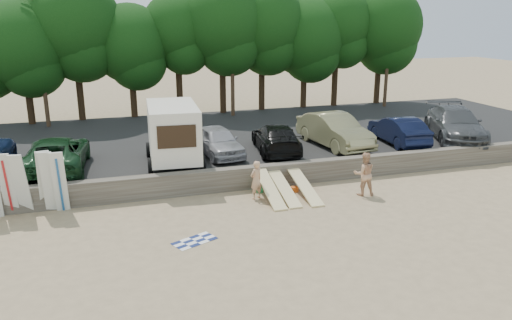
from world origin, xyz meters
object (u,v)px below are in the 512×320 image
object	(u,v)px
beachgoer_b	(364,174)
beachgoer_a	(256,180)
car_1	(56,154)
car_2	(218,141)
car_5	(398,130)
car_6	(455,124)
box_trailer	(173,131)
cooler	(259,188)
car_3	(276,138)
car_4	(334,130)

from	to	relation	value
beachgoer_b	beachgoer_a	bearing A→B (deg)	0.85
car_1	car_2	world-z (taller)	car_1
car_5	beachgoer_b	xyz separation A→B (m)	(-4.86, -5.03, -0.49)
car_5	car_6	world-z (taller)	car_6
box_trailer	cooler	xyz separation A→B (m)	(3.20, -3.13, -2.10)
car_3	beachgoer_a	size ratio (longest dim) A/B	3.00
car_1	car_4	bearing A→B (deg)	-175.44
car_6	beachgoer_b	xyz separation A→B (m)	(-8.45, -4.96, -0.63)
car_4	beachgoer_b	xyz separation A→B (m)	(-1.25, -5.50, -0.62)
box_trailer	cooler	size ratio (longest dim) A/B	11.94
cooler	car_4	bearing A→B (deg)	57.79
car_1	beachgoer_a	xyz separation A→B (m)	(8.02, -4.34, -0.64)
car_6	beachgoer_a	xyz separation A→B (m)	(-12.99, -4.03, -0.75)
car_3	beachgoer_b	xyz separation A→B (m)	(2.10, -5.33, -0.47)
car_5	car_2	bearing A→B (deg)	1.19
beachgoer_a	car_3	bearing A→B (deg)	-145.28
car_5	car_6	size ratio (longest dim) A/B	0.75
car_6	cooler	bearing A→B (deg)	-141.84
car_2	car_3	distance (m)	2.98
beachgoer_a	beachgoer_b	bearing A→B (deg)	142.11
box_trailer	car_4	bearing A→B (deg)	8.37
car_4	car_6	size ratio (longest dim) A/B	0.87
beachgoer_a	cooler	distance (m)	1.09
car_2	car_5	size ratio (longest dim) A/B	0.94
beachgoer_b	car_6	bearing A→B (deg)	-137.08
car_3	beachgoer_b	distance (m)	5.75
car_4	car_5	bearing A→B (deg)	-14.00
car_1	car_3	size ratio (longest dim) A/B	1.11
beachgoer_a	cooler	world-z (taller)	beachgoer_a
car_4	car_5	distance (m)	3.64
car_1	car_3	xyz separation A→B (m)	(10.46, 0.06, -0.05)
car_2	car_5	world-z (taller)	car_5
car_1	car_2	distance (m)	7.50
car_1	beachgoer_b	bearing A→B (deg)	160.84
car_6	car_3	bearing A→B (deg)	-158.32
cooler	beachgoer_a	bearing A→B (deg)	-93.01
car_4	cooler	xyz separation A→B (m)	(-5.41, -3.79, -1.41)
car_3	car_5	distance (m)	6.96
car_3	car_4	size ratio (longest dim) A/B	0.94
car_3	beachgoer_a	bearing A→B (deg)	69.86
beachgoer_b	car_4	bearing A→B (deg)	-90.28
car_5	beachgoer_b	world-z (taller)	car_5
car_2	car_1	bearing A→B (deg)	175.90
car_3	cooler	xyz separation A→B (m)	(-2.07, -3.62, -1.26)
car_3	car_5	world-z (taller)	car_5
car_5	beachgoer_a	size ratio (longest dim) A/B	2.72
car_2	beachgoer_a	distance (m)	4.75
car_5	box_trailer	bearing A→B (deg)	5.47
box_trailer	beachgoer_a	bearing A→B (deg)	-50.09
car_3	car_4	world-z (taller)	car_4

